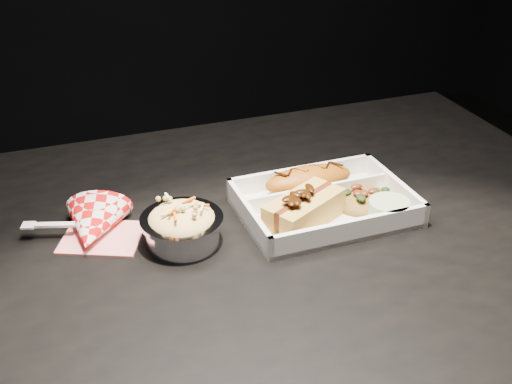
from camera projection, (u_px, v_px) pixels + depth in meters
dining_table at (237, 286)px, 0.96m from camera, size 1.20×0.80×0.75m
food_tray at (323, 207)px, 0.97m from camera, size 0.25×0.18×0.04m
fried_pastry at (309, 180)px, 1.00m from camera, size 0.15×0.06×0.04m
hotdog at (304, 208)px, 0.92m from camera, size 0.14×0.11×0.06m
fried_rice_mound at (366, 195)px, 0.97m from camera, size 0.10×0.08×0.03m
cupcake_liner at (389, 210)px, 0.94m from camera, size 0.06×0.06×0.03m
foil_coleslaw_cup at (182, 224)px, 0.89m from camera, size 0.12×0.12×0.07m
napkin_fork at (93, 226)px, 0.91m from camera, size 0.18×0.14×0.10m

